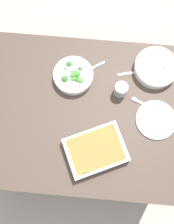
{
  "coord_description": "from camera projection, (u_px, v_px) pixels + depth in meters",
  "views": [
    {
      "loc": [
        0.03,
        -0.36,
        2.12
      ],
      "look_at": [
        0.0,
        0.0,
        0.74
      ],
      "focal_mm": 41.6,
      "sensor_mm": 36.0,
      "label": 1
    }
  ],
  "objects": [
    {
      "name": "ground_plane",
      "position": [
        87.0,
        134.0,
        2.15
      ],
      "size": [
        6.0,
        6.0,
        0.0
      ],
      "primitive_type": "plane",
      "color": "#B2A899"
    },
    {
      "name": "dining_table",
      "position": [
        87.0,
        116.0,
        1.52
      ],
      "size": [
        1.2,
        0.9,
        0.74
      ],
      "color": "#4C3D33",
      "rests_on": "ground_plane"
    },
    {
      "name": "stew_bowl",
      "position": [
        156.0,
        68.0,
        1.46
      ],
      "size": [
        0.25,
        0.25,
        0.06
      ],
      "color": "white",
      "rests_on": "dining_table"
    },
    {
      "name": "broccoli_bowl",
      "position": [
        73.0,
        76.0,
        1.45
      ],
      "size": [
        0.23,
        0.23,
        0.07
      ],
      "color": "white",
      "rests_on": "dining_table"
    },
    {
      "name": "baking_dish",
      "position": [
        96.0,
        150.0,
        1.34
      ],
      "size": [
        0.36,
        0.33,
        0.06
      ],
      "color": "silver",
      "rests_on": "dining_table"
    },
    {
      "name": "drink_cup",
      "position": [
        121.0,
        90.0,
        1.42
      ],
      "size": [
        0.07,
        0.07,
        0.08
      ],
      "color": "#B2BCC6",
      "rests_on": "dining_table"
    },
    {
      "name": "side_plate",
      "position": [
        156.0,
        120.0,
        1.41
      ],
      "size": [
        0.22,
        0.22,
        0.01
      ],
      "primitive_type": "cylinder",
      "color": "white",
      "rests_on": "dining_table"
    },
    {
      "name": "spoon_by_stew",
      "position": [
        137.0,
        72.0,
        1.49
      ],
      "size": [
        0.17,
        0.06,
        0.01
      ],
      "color": "silver",
      "rests_on": "dining_table"
    },
    {
      "name": "spoon_by_broccoli",
      "position": [
        87.0,
        70.0,
        1.49
      ],
      "size": [
        0.16,
        0.11,
        0.01
      ],
      "color": "silver",
      "rests_on": "dining_table"
    },
    {
      "name": "spoon_spare",
      "position": [
        141.0,
        103.0,
        1.44
      ],
      "size": [
        0.17,
        0.09,
        0.01
      ],
      "color": "silver",
      "rests_on": "dining_table"
    }
  ]
}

